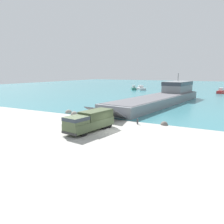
# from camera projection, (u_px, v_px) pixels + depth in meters

# --- Properties ---
(ground_plane) EXTENTS (240.00, 240.00, 0.00)m
(ground_plane) POSITION_uv_depth(u_px,v_px,m) (114.00, 131.00, 30.24)
(ground_plane) COLOR #A8A59E
(water_surface) EXTENTS (240.00, 180.00, 0.01)m
(water_surface) POSITION_uv_depth(u_px,v_px,m) (198.00, 88.00, 114.78)
(water_surface) COLOR teal
(water_surface) RESTS_ON ground_plane
(landing_craft) EXTENTS (13.72, 44.18, 7.74)m
(landing_craft) POSITION_uv_depth(u_px,v_px,m) (164.00, 96.00, 58.23)
(landing_craft) COLOR gray
(landing_craft) RESTS_ON ground_plane
(military_truck) EXTENTS (3.72, 8.33, 2.73)m
(military_truck) POSITION_uv_depth(u_px,v_px,m) (90.00, 121.00, 30.28)
(military_truck) COLOR #475638
(military_truck) RESTS_ON ground_plane
(soldier_on_ramp) EXTENTS (0.37, 0.49, 1.67)m
(soldier_on_ramp) POSITION_uv_depth(u_px,v_px,m) (75.00, 122.00, 31.97)
(soldier_on_ramp) COLOR #6B664C
(soldier_on_ramp) RESTS_ON ground_plane
(moored_boat_a) EXTENTS (3.41, 5.64, 2.20)m
(moored_boat_a) POSITION_uv_depth(u_px,v_px,m) (221.00, 91.00, 83.92)
(moored_boat_a) COLOR #B22323
(moored_boat_a) RESTS_ON ground_plane
(moored_boat_b) EXTENTS (6.07, 6.92, 2.07)m
(moored_boat_b) POSITION_uv_depth(u_px,v_px,m) (141.00, 88.00, 100.42)
(moored_boat_b) COLOR #B7BABF
(moored_boat_b) RESTS_ON ground_plane
(moored_boat_c) EXTENTS (4.35, 5.96, 2.20)m
(moored_boat_c) POSITION_uv_depth(u_px,v_px,m) (134.00, 88.00, 100.81)
(moored_boat_c) COLOR #2D7060
(moored_boat_c) RESTS_ON ground_plane
(mooring_bollard) EXTENTS (0.28, 0.28, 0.90)m
(mooring_bollard) POSITION_uv_depth(u_px,v_px,m) (138.00, 121.00, 34.33)
(mooring_bollard) COLOR #333338
(mooring_bollard) RESTS_ON ground_plane
(shoreline_rock_a) EXTENTS (1.39, 1.39, 1.39)m
(shoreline_rock_a) POSITION_uv_depth(u_px,v_px,m) (69.00, 113.00, 43.87)
(shoreline_rock_a) COLOR gray
(shoreline_rock_a) RESTS_ON ground_plane
(shoreline_rock_b) EXTENTS (1.13, 1.13, 1.13)m
(shoreline_rock_b) POSITION_uv_depth(u_px,v_px,m) (164.00, 125.00, 33.99)
(shoreline_rock_b) COLOR #66605B
(shoreline_rock_b) RESTS_ON ground_plane
(shoreline_rock_c) EXTENTS (1.38, 1.38, 1.38)m
(shoreline_rock_c) POSITION_uv_depth(u_px,v_px,m) (74.00, 115.00, 41.97)
(shoreline_rock_c) COLOR gray
(shoreline_rock_c) RESTS_ON ground_plane
(shoreline_rock_d) EXTENTS (1.21, 1.21, 1.21)m
(shoreline_rock_d) POSITION_uv_depth(u_px,v_px,m) (83.00, 114.00, 42.28)
(shoreline_rock_d) COLOR gray
(shoreline_rock_d) RESTS_ON ground_plane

